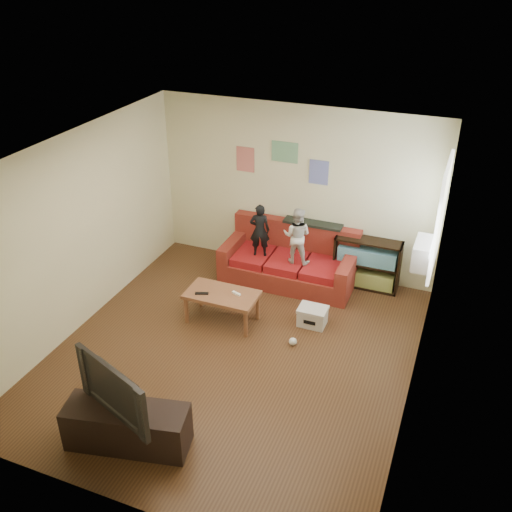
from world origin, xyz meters
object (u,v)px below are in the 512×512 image
at_px(file_box, 312,316).
at_px(tv_stand, 127,427).
at_px(sofa, 290,262).
at_px(bookshelf, 366,266).
at_px(coffee_table, 222,297).
at_px(child_a, 260,230).
at_px(television, 121,386).
at_px(child_b, 297,236).

bearing_deg(file_box, tv_stand, -112.96).
height_order(sofa, file_box, sofa).
distance_m(sofa, bookshelf, 1.19).
xyz_separation_m(coffee_table, tv_stand, (0.02, -2.46, -0.14)).
bearing_deg(sofa, tv_stand, -97.30).
xyz_separation_m(sofa, tv_stand, (-0.50, -3.90, -0.06)).
relative_size(child_a, coffee_table, 0.85).
xyz_separation_m(sofa, coffee_table, (-0.52, -1.45, 0.08)).
height_order(sofa, tv_stand, sofa).
distance_m(bookshelf, television, 4.48).
bearing_deg(file_box, television, -112.96).
relative_size(child_a, bookshelf, 0.84).
relative_size(sofa, file_box, 5.19).
bearing_deg(television, coffee_table, 111.69).
relative_size(sofa, coffee_table, 2.05).
distance_m(coffee_table, television, 2.49).
bearing_deg(child_a, television, 72.77).
height_order(child_b, file_box, child_b).
relative_size(child_b, coffee_table, 0.88).
xyz_separation_m(file_box, television, (-1.20, -2.83, 0.67)).
height_order(child_a, coffee_table, child_a).
bearing_deg(child_a, coffee_table, 70.38).
xyz_separation_m(sofa, television, (-0.50, -3.90, 0.50)).
height_order(child_b, bookshelf, child_b).
distance_m(child_a, television, 3.73).
xyz_separation_m(tv_stand, television, (-0.00, 0.00, 0.56)).
bearing_deg(sofa, television, -97.30).
relative_size(child_b, television, 0.81).
bearing_deg(coffee_table, file_box, 17.03).
bearing_deg(tv_stand, child_a, 77.11).
relative_size(coffee_table, television, 0.91).
bearing_deg(tv_stand, file_box, 54.88).
bearing_deg(child_a, sofa, -175.80).
xyz_separation_m(child_b, television, (-0.65, -3.73, -0.07)).
distance_m(child_a, file_box, 1.63).
height_order(bookshelf, tv_stand, bookshelf).
xyz_separation_m(child_b, file_box, (0.55, -0.90, -0.74)).
xyz_separation_m(child_a, coffee_table, (-0.07, -1.27, -0.47)).
bearing_deg(television, child_a, 110.45).
relative_size(bookshelf, tv_stand, 0.77).
xyz_separation_m(sofa, bookshelf, (1.17, 0.23, 0.06)).
bearing_deg(tv_stand, child_b, 67.99).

